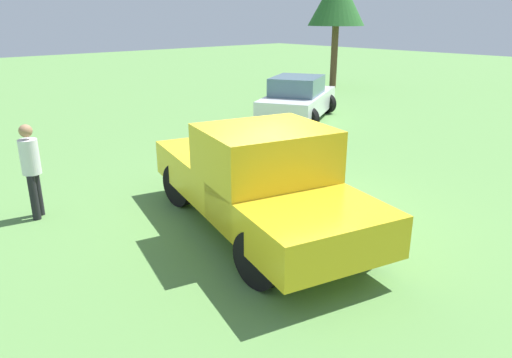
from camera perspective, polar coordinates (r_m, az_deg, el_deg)
The scene contains 4 objects.
ground_plane at distance 8.71m, azimuth 1.86°, elevation -4.31°, with size 80.00×80.00×0.00m, color #5B8C47.
pickup_truck at distance 7.69m, azimuth 0.45°, elevation 0.09°, with size 5.41×3.15×1.83m.
sedan_near at distance 16.70m, azimuth 5.03°, elevation 9.48°, with size 3.59×4.64×1.50m.
person_bystander at distance 9.17m, azimuth -25.34°, elevation 1.40°, with size 0.45×0.45×1.70m.
Camera 1 is at (5.73, -5.58, 3.45)m, focal length 33.38 mm.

